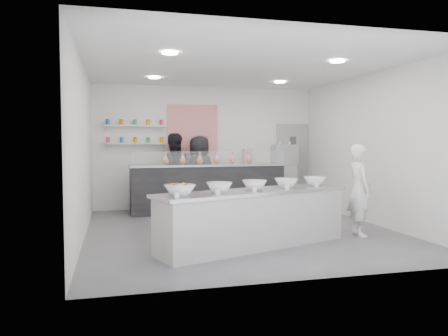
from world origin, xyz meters
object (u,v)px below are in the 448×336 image
Objects in this scene: woman_prep at (359,190)px; staff_left at (173,172)px; staff_right at (200,173)px; prep_counter at (254,218)px; espresso_machine at (285,154)px; back_bar at (208,188)px; espresso_ledge at (268,185)px.

woman_prep is 4.50m from staff_left.
woman_prep is at bearing 102.10° from staff_right.
staff_right is at bearing 172.44° from staff_left.
prep_counter is at bearing 71.88° from staff_right.
staff_right reaches higher than woman_prep.
espresso_machine is 0.33× the size of staff_left.
staff_right reaches higher than prep_counter.
back_bar is 0.92m from staff_left.
prep_counter is 0.90× the size of back_bar.
back_bar is 2.48× the size of espresso_ledge.
staff_right is at bearing -171.05° from espresso_ledge.
espresso_ledge is 0.90m from espresso_machine.
prep_counter is at bearing -112.53° from espresso_ledge.
staff_left is (-0.75, 3.88, 0.47)m from prep_counter.
staff_left is at bearing -176.44° from espresso_machine.
woman_prep is 4.06m from staff_right.
espresso_machine is (2.12, 0.54, 0.76)m from back_bar.
espresso_ledge is 3.74m from woman_prep.
espresso_machine is (2.14, 4.06, 0.87)m from prep_counter.
espresso_machine is 2.33m from staff_right.
back_bar is 5.98× the size of espresso_machine.
espresso_ledge is at bearing 48.20° from prep_counter.
prep_counter is 3.53m from back_bar.
espresso_machine is at bearing 11.91° from back_bar.
staff_right reaches higher than espresso_machine.
staff_left reaches higher than prep_counter.
staff_right is at bearing -172.81° from espresso_machine.
espresso_machine is at bearing 0.00° from espresso_ledge.
staff_left is at bearing 152.88° from back_bar.
espresso_ledge is at bearing 15.55° from back_bar.
espresso_ledge is at bearing 14.16° from woman_prep.
woman_prep reaches higher than espresso_ledge.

